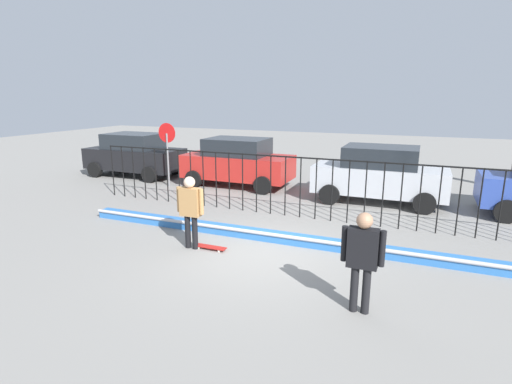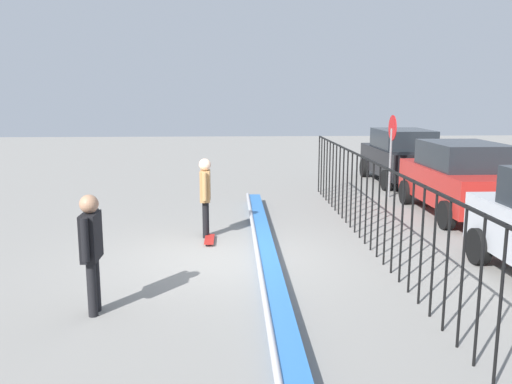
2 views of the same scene
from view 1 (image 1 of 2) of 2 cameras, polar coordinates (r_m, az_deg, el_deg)
name	(u,v)px [view 1 (image 1 of 2)]	position (r m, az deg, el deg)	size (l,w,h in m)	color
ground_plane	(262,253)	(9.42, 0.92, -8.62)	(60.00, 60.00, 0.00)	gray
bowl_coping_ledge	(275,236)	(10.11, 2.68, -6.32)	(11.00, 0.41, 0.27)	#2D6BB7
perimeter_fence	(301,181)	(11.83, 6.34, 1.61)	(14.04, 0.04, 1.82)	black
skateboarder	(190,206)	(9.49, -9.31, -1.96)	(0.70, 0.26, 1.74)	black
skateboard	(210,247)	(9.66, -6.52, -7.77)	(0.80, 0.20, 0.07)	#A51E19
camera_operator	(362,254)	(6.85, 14.88, -8.46)	(0.71, 0.26, 1.75)	black
parked_car_black	(135,154)	(18.76, -16.83, 5.14)	(4.30, 2.12, 1.90)	black
parked_car_red	(237,162)	(15.99, -2.65, 4.31)	(4.30, 2.12, 1.90)	#B2231E
parked_car_silver	(380,174)	(14.13, 17.14, 2.47)	(4.30, 2.12, 1.90)	#B7BABF
stop_sign	(167,146)	(16.18, -12.47, 6.42)	(0.76, 0.07, 2.50)	slate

